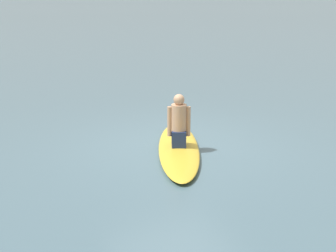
% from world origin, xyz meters
% --- Properties ---
extents(ground_plane, '(400.00, 400.00, 0.00)m').
position_xyz_m(ground_plane, '(0.00, 0.00, 0.00)').
color(ground_plane, slate).
extents(surfboard, '(2.34, 3.33, 0.13)m').
position_xyz_m(surfboard, '(-0.16, -0.37, 0.06)').
color(surfboard, gold).
rests_on(surfboard, ground).
extents(person_paddler, '(0.42, 0.42, 1.00)m').
position_xyz_m(person_paddler, '(-0.16, -0.37, 0.58)').
color(person_paddler, navy).
rests_on(person_paddler, surfboard).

